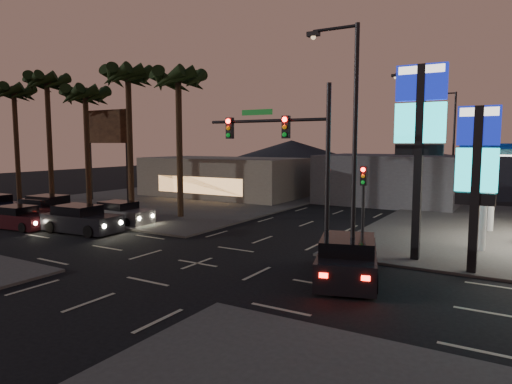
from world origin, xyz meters
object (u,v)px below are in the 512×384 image
Objects in this scene: pylon_sign_short at (477,164)px; suv_station at (348,259)px; traffic_signal_mast at (291,149)px; car_lane_b_front at (121,213)px; car_lane_b_rear at (43,210)px; car_lane_a_front at (81,220)px; car_lane_b_mid at (51,207)px; pylon_sign_tall at (420,123)px; car_lane_a_mid at (19,218)px.

suv_station is at bearing -142.31° from pylon_sign_short.
car_lane_b_front is at bearing 166.33° from traffic_signal_mast.
car_lane_b_rear is 23.86m from suv_station.
car_lane_a_front is at bearing -86.19° from car_lane_b_front.
car_lane_b_front is (-14.72, 3.58, -4.53)m from traffic_signal_mast.
car_lane_b_rear is (0.28, -0.84, -0.05)m from car_lane_b_mid.
pylon_sign_tall reaches higher than car_lane_a_mid.
car_lane_a_mid is at bearing -172.22° from pylon_sign_short.
pylon_sign_tall is 3.20m from pylon_sign_short.
car_lane_a_mid is 0.95× the size of car_lane_b_rear.
pylon_sign_tall reaches higher than car_lane_b_front.
traffic_signal_mast is at bearing -143.48° from pylon_sign_tall.
suv_station is (-4.26, -3.29, -3.83)m from pylon_sign_short.
car_lane_b_front reaches higher than car_lane_a_mid.
car_lane_a_mid is at bearing -176.77° from traffic_signal_mast.
car_lane_a_mid is (-23.73, -4.58, -5.72)m from pylon_sign_tall.
pylon_sign_short is at bearing -0.29° from car_lane_b_mid.
car_lane_b_front is 0.96× the size of car_lane_b_rear.
pylon_sign_short is 22.20m from car_lane_a_front.
traffic_signal_mast is 5.37m from suv_station.
pylon_sign_tall is 1.57× the size of suv_station.
car_lane_a_front is 0.92× the size of suv_station.
pylon_sign_short is 6.61m from suv_station.
pylon_sign_short is 26.77m from car_lane_a_mid.
traffic_signal_mast is 21.31m from car_lane_b_rear.
car_lane_b_rear is (-1.75, 2.89, 0.04)m from car_lane_a_mid.
car_lane_b_front is at bearing 8.32° from car_lane_b_mid.
pylon_sign_tall is 1.72× the size of car_lane_b_mid.
car_lane_b_mid reaches higher than car_lane_b_front.
traffic_signal_mast is 1.73× the size of car_lane_a_mid.
car_lane_a_front is (-14.49, 0.15, -4.45)m from traffic_signal_mast.
traffic_signal_mast is 21.66m from car_lane_b_mid.
traffic_signal_mast reaches higher than car_lane_b_mid.
traffic_signal_mast reaches higher than pylon_sign_short.
car_lane_b_rear is at bearing 165.10° from car_lane_a_front.
car_lane_b_front is 18.23m from suv_station.
pylon_sign_short is at bearing 1.42° from car_lane_b_rear.
pylon_sign_short is 1.33× the size of car_lane_a_front.
car_lane_a_front reaches higher than car_lane_b_mid.
car_lane_a_front is at bearing -170.10° from pylon_sign_tall.
car_lane_a_front is 3.43m from car_lane_b_front.
car_lane_a_mid is 21.97m from suv_station.
pylon_sign_short reaches higher than car_lane_a_front.
car_lane_b_front is at bearing 47.44° from car_lane_a_mid.
traffic_signal_mast is 15.81m from car_lane_b_front.
car_lane_a_mid is at bearing -132.56° from car_lane_b_front.
traffic_signal_mast reaches higher than suv_station.
car_lane_b_mid is (-6.54, 2.50, -0.01)m from car_lane_a_front.
car_lane_a_mid is (-4.50, -1.23, -0.10)m from car_lane_a_front.
car_lane_b_rear is (-6.03, -1.76, 0.01)m from car_lane_b_front.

